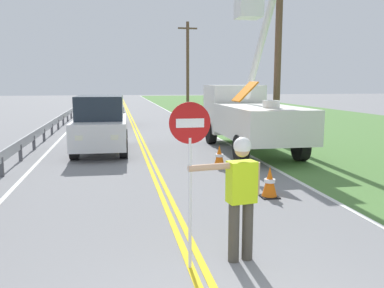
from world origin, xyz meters
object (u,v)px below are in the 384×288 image
(stop_sign_paddle, at_px, (190,148))
(oncoming_sedan_second, at_px, (108,112))
(traffic_cone_lead, at_px, (270,183))
(traffic_cone_mid, at_px, (219,157))
(utility_pole_mid, at_px, (188,64))
(utility_bucket_truck, at_px, (248,113))
(flagger_worker, at_px, (241,191))
(utility_pole_near, at_px, (278,44))
(oncoming_suv_nearest, at_px, (101,124))

(stop_sign_paddle, height_order, oncoming_sedan_second, stop_sign_paddle)
(traffic_cone_lead, bearing_deg, oncoming_sedan_second, 103.11)
(traffic_cone_mid, bearing_deg, utility_pole_mid, 81.92)
(utility_bucket_truck, bearing_deg, oncoming_sedan_second, 118.44)
(traffic_cone_lead, bearing_deg, flagger_worker, -118.66)
(oncoming_sedan_second, distance_m, traffic_cone_mid, 13.61)
(utility_pole_near, distance_m, traffic_cone_lead, 9.08)
(utility_bucket_truck, relative_size, traffic_cone_lead, 9.75)
(utility_bucket_truck, xyz_separation_m, utility_pole_mid, (1.81, 23.14, 2.82))
(utility_bucket_truck, xyz_separation_m, traffic_cone_mid, (-1.92, -3.11, -1.09))
(traffic_cone_mid, bearing_deg, utility_pole_near, 50.22)
(utility_bucket_truck, bearing_deg, utility_pole_mid, 85.53)
(utility_pole_near, height_order, traffic_cone_mid, utility_pole_near)
(utility_bucket_truck, xyz_separation_m, utility_pole_near, (1.65, 1.17, 2.72))
(traffic_cone_mid, bearing_deg, flagger_worker, -101.94)
(utility_pole_near, bearing_deg, oncoming_suv_nearest, -174.43)
(oncoming_sedan_second, bearing_deg, traffic_cone_mid, -75.04)
(stop_sign_paddle, bearing_deg, utility_bucket_truck, 67.19)
(utility_pole_near, bearing_deg, stop_sign_paddle, -117.85)
(oncoming_sedan_second, xyz_separation_m, traffic_cone_mid, (3.51, -13.14, -0.50))
(utility_bucket_truck, height_order, oncoming_sedan_second, utility_bucket_truck)
(utility_pole_mid, relative_size, traffic_cone_lead, 11.61)
(stop_sign_paddle, xyz_separation_m, utility_bucket_truck, (4.02, 9.55, -0.29))
(traffic_cone_mid, bearing_deg, oncoming_sedan_second, 104.96)
(utility_bucket_truck, relative_size, utility_pole_near, 0.86)
(oncoming_sedan_second, relative_size, traffic_cone_mid, 5.96)
(oncoming_suv_nearest, distance_m, traffic_cone_mid, 5.14)
(utility_bucket_truck, height_order, traffic_cone_lead, utility_bucket_truck)
(utility_pole_mid, relative_size, traffic_cone_mid, 11.61)
(oncoming_sedan_second, bearing_deg, stop_sign_paddle, -85.87)
(oncoming_sedan_second, relative_size, utility_pole_mid, 0.51)
(stop_sign_paddle, bearing_deg, oncoming_suv_nearest, 98.57)
(oncoming_suv_nearest, relative_size, utility_pole_mid, 0.57)
(stop_sign_paddle, xyz_separation_m, utility_pole_mid, (5.83, 32.69, 2.54))
(stop_sign_paddle, xyz_separation_m, oncoming_suv_nearest, (-1.51, 10.02, -0.65))
(utility_pole_mid, bearing_deg, utility_bucket_truck, -94.47)
(flagger_worker, distance_m, utility_pole_mid, 33.12)
(oncoming_suv_nearest, xyz_separation_m, utility_pole_near, (7.17, 0.70, 3.08))
(traffic_cone_mid, bearing_deg, stop_sign_paddle, -108.06)
(flagger_worker, distance_m, oncoming_suv_nearest, 10.16)
(flagger_worker, relative_size, traffic_cone_mid, 2.61)
(utility_bucket_truck, height_order, utility_pole_near, utility_pole_near)
(flagger_worker, height_order, utility_bucket_truck, utility_bucket_truck)
(flagger_worker, distance_m, utility_bucket_truck, 9.99)
(flagger_worker, xyz_separation_m, stop_sign_paddle, (-0.76, -0.11, 0.66))
(flagger_worker, distance_m, oncoming_sedan_second, 19.58)
(flagger_worker, relative_size, utility_pole_mid, 0.22)
(oncoming_suv_nearest, bearing_deg, stop_sign_paddle, -81.43)
(utility_pole_near, bearing_deg, traffic_cone_lead, -113.21)
(utility_pole_near, distance_m, traffic_cone_mid, 6.75)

